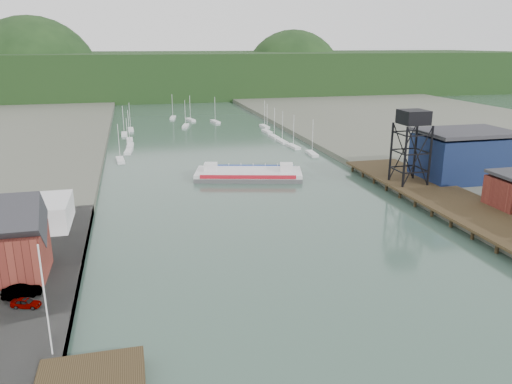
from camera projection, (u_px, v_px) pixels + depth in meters
name	position (u px, v px, depth m)	size (l,w,h in m)	color
ground	(395.00, 379.00, 49.36)	(600.00, 600.00, 0.00)	#2F493F
west_quay	(2.00, 319.00, 58.49)	(16.00, 80.00, 1.60)	slate
east_pier	(451.00, 200.00, 99.20)	(14.00, 70.00, 2.45)	black
white_shed	(15.00, 215.00, 84.57)	(18.00, 12.00, 4.50)	silver
flagpole	(45.00, 301.00, 48.85)	(0.16, 0.16, 12.00)	silver
lift_tower	(413.00, 122.00, 106.88)	(6.50, 6.50, 16.00)	black
blue_shed	(464.00, 155.00, 114.67)	(20.50, 14.50, 11.30)	#0D193A
marina_sailboats	(201.00, 135.00, 178.00)	(57.71, 92.65, 0.90)	silver
distant_hills	(160.00, 77.00, 325.61)	(500.00, 120.00, 80.00)	black
chain_ferry	(249.00, 174.00, 122.23)	(27.53, 16.53, 3.71)	#4D4E50
car_west_a	(26.00, 303.00, 59.38)	(1.39, 3.46, 1.18)	#999999
car_west_b	(22.00, 291.00, 61.78)	(1.60, 4.58, 1.51)	#999999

